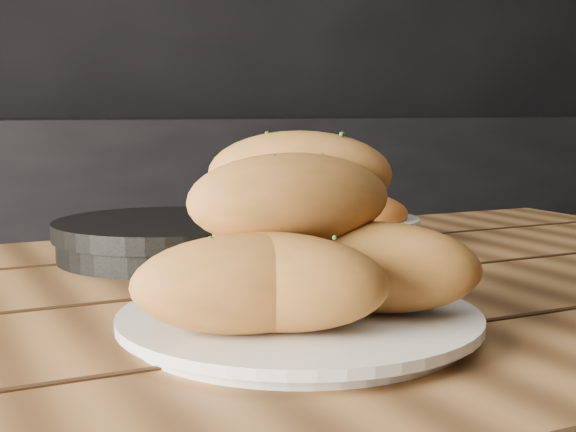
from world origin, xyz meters
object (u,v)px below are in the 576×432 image
at_px(bread_rolls, 292,243).
at_px(table, 297,419).
at_px(plate, 299,322).
at_px(skillet, 169,238).
at_px(bowl, 343,223).

bearing_deg(bread_rolls, table, 60.70).
distance_m(plate, bread_rolls, 0.06).
bearing_deg(skillet, table, -85.52).
xyz_separation_m(bread_rolls, bowl, (0.23, 0.32, -0.04)).
xyz_separation_m(plate, bread_rolls, (-0.01, -0.00, 0.06)).
bearing_deg(plate, skillet, 88.62).
height_order(plate, bread_rolls, bread_rolls).
relative_size(table, skillet, 3.55).
xyz_separation_m(plate, skillet, (0.01, 0.36, 0.01)).
bearing_deg(bowl, plate, -124.82).
relative_size(table, plate, 4.96).
xyz_separation_m(table, skillet, (-0.02, 0.29, 0.12)).
bearing_deg(bread_rolls, skillet, 87.29).
distance_m(plate, bowl, 0.38).
bearing_deg(plate, table, 64.84).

